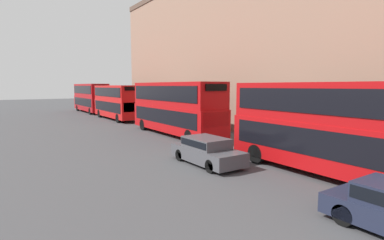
{
  "coord_description": "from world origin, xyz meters",
  "views": [
    {
      "loc": [
        -10.89,
        -2.48,
        4.06
      ],
      "look_at": [
        0.48,
        14.66,
        1.71
      ],
      "focal_mm": 28.0,
      "sensor_mm": 36.0,
      "label": 1
    }
  ],
  "objects_px": {
    "bus_third_in_queue": "(117,101)",
    "bus_leading": "(337,125)",
    "bus_second_in_queue": "(175,106)",
    "pedestrian": "(151,114)",
    "car_hatchback": "(207,150)",
    "bus_trailing": "(91,97)"
  },
  "relations": [
    {
      "from": "bus_third_in_queue",
      "to": "bus_leading",
      "type": "bearing_deg",
      "value": -90.0
    },
    {
      "from": "bus_second_in_queue",
      "to": "pedestrian",
      "type": "height_order",
      "value": "bus_second_in_queue"
    },
    {
      "from": "bus_leading",
      "to": "car_hatchback",
      "type": "relative_size",
      "value": 2.44
    },
    {
      "from": "pedestrian",
      "to": "bus_trailing",
      "type": "bearing_deg",
      "value": 101.03
    },
    {
      "from": "bus_second_in_queue",
      "to": "bus_trailing",
      "type": "distance_m",
      "value": 25.68
    },
    {
      "from": "bus_second_in_queue",
      "to": "pedestrian",
      "type": "xyz_separation_m",
      "value": [
        2.91,
        10.72,
        -1.6
      ]
    },
    {
      "from": "bus_leading",
      "to": "pedestrian",
      "type": "height_order",
      "value": "bus_leading"
    },
    {
      "from": "bus_leading",
      "to": "bus_third_in_queue",
      "type": "distance_m",
      "value": 28.0
    },
    {
      "from": "bus_leading",
      "to": "bus_trailing",
      "type": "xyz_separation_m",
      "value": [
        -0.0,
        39.68,
        0.07
      ]
    },
    {
      "from": "bus_third_in_queue",
      "to": "bus_trailing",
      "type": "bearing_deg",
      "value": 90.0
    },
    {
      "from": "bus_third_in_queue",
      "to": "pedestrian",
      "type": "distance_m",
      "value": 4.63
    },
    {
      "from": "bus_trailing",
      "to": "car_hatchback",
      "type": "height_order",
      "value": "bus_trailing"
    },
    {
      "from": "bus_leading",
      "to": "bus_third_in_queue",
      "type": "bearing_deg",
      "value": 90.0
    },
    {
      "from": "bus_trailing",
      "to": "pedestrian",
      "type": "bearing_deg",
      "value": -78.97
    },
    {
      "from": "bus_second_in_queue",
      "to": "car_hatchback",
      "type": "height_order",
      "value": "bus_second_in_queue"
    },
    {
      "from": "bus_leading",
      "to": "bus_second_in_queue",
      "type": "relative_size",
      "value": 0.95
    },
    {
      "from": "bus_second_in_queue",
      "to": "bus_trailing",
      "type": "xyz_separation_m",
      "value": [
        -0.0,
        25.68,
        0.01
      ]
    },
    {
      "from": "bus_third_in_queue",
      "to": "car_hatchback",
      "type": "xyz_separation_m",
      "value": [
        -3.4,
        -23.03,
        -1.54
      ]
    },
    {
      "from": "bus_leading",
      "to": "car_hatchback",
      "type": "bearing_deg",
      "value": 124.36
    },
    {
      "from": "bus_second_in_queue",
      "to": "bus_trailing",
      "type": "relative_size",
      "value": 1.02
    },
    {
      "from": "bus_second_in_queue",
      "to": "bus_trailing",
      "type": "height_order",
      "value": "bus_trailing"
    },
    {
      "from": "bus_trailing",
      "to": "car_hatchback",
      "type": "bearing_deg",
      "value": -95.59
    }
  ]
}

